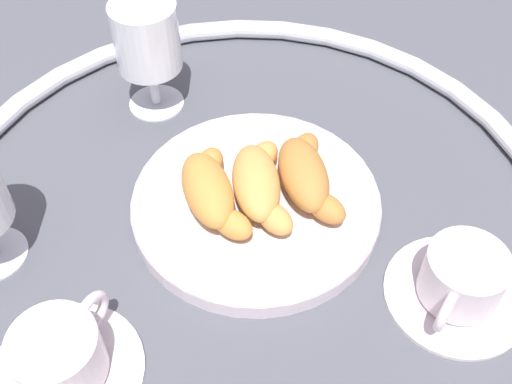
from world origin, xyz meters
The scene contains 9 objects.
ground_plane centered at (0.00, 0.00, 0.00)m, with size 2.20×2.20×0.00m, color #4C4F56.
table_chrome_rim centered at (0.00, 0.00, 0.01)m, with size 0.67×0.67×0.02m, color silver.
pastry_plate centered at (-0.01, 0.01, 0.01)m, with size 0.26×0.26×0.02m.
croissant_large centered at (0.00, -0.03, 0.04)m, with size 0.13×0.09×0.04m.
croissant_small centered at (-0.01, 0.02, 0.04)m, with size 0.14×0.07×0.04m.
croissant_extra centered at (-0.02, 0.06, 0.04)m, with size 0.14×0.08×0.04m.
coffee_cup_near centered at (0.11, 0.20, 0.03)m, with size 0.14×0.14×0.06m.
coffee_cup_far centered at (0.17, -0.16, 0.03)m, with size 0.14×0.14×0.06m.
juice_glass_left centered at (-0.18, -0.10, 0.09)m, with size 0.08×0.08×0.14m.
Camera 1 is at (0.41, -0.01, 0.52)m, focal length 43.60 mm.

